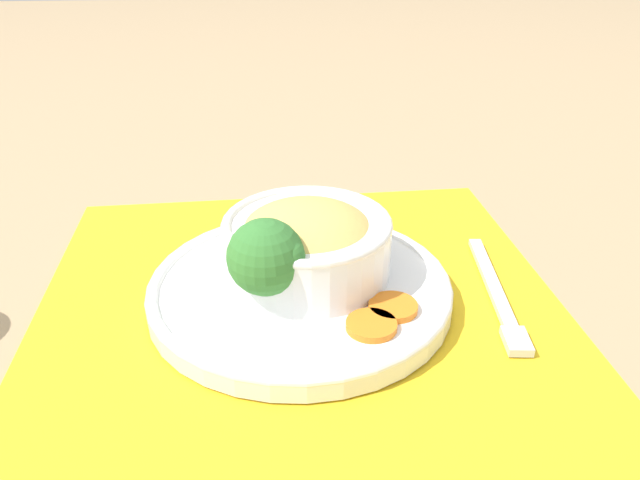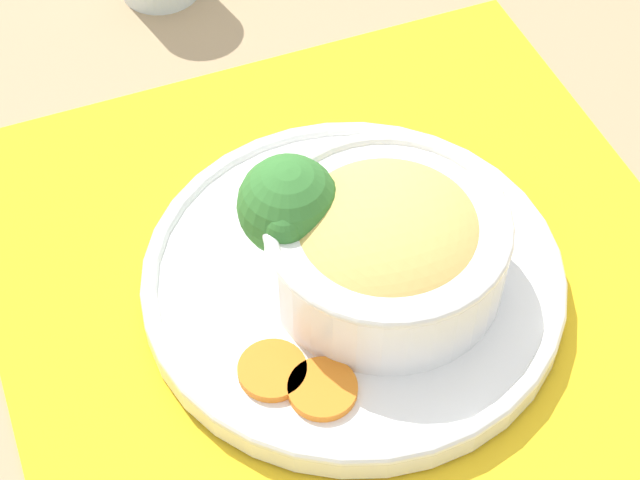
% 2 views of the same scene
% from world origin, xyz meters
% --- Properties ---
extents(ground_plane, '(4.00, 4.00, 0.00)m').
position_xyz_m(ground_plane, '(0.00, 0.00, 0.00)').
color(ground_plane, tan).
extents(placemat, '(0.49, 0.48, 0.00)m').
position_xyz_m(placemat, '(0.00, 0.00, 0.00)').
color(placemat, yellow).
rests_on(placemat, ground_plane).
extents(plate, '(0.27, 0.27, 0.02)m').
position_xyz_m(plate, '(0.00, 0.00, 0.02)').
color(plate, white).
rests_on(plate, placemat).
extents(bowl, '(0.15, 0.15, 0.07)m').
position_xyz_m(bowl, '(-0.01, -0.02, 0.05)').
color(bowl, white).
rests_on(bowl, plate).
extents(broccoli_floret, '(0.06, 0.06, 0.08)m').
position_xyz_m(broccoli_floret, '(0.03, 0.03, 0.07)').
color(broccoli_floret, '#759E51').
rests_on(broccoli_floret, plate).
extents(carrot_slice_near, '(0.04, 0.04, 0.01)m').
position_xyz_m(carrot_slice_near, '(-0.05, 0.07, 0.02)').
color(carrot_slice_near, orange).
rests_on(carrot_slice_near, plate).
extents(carrot_slice_middle, '(0.04, 0.04, 0.01)m').
position_xyz_m(carrot_slice_middle, '(-0.08, 0.05, 0.02)').
color(carrot_slice_middle, orange).
rests_on(carrot_slice_middle, plate).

